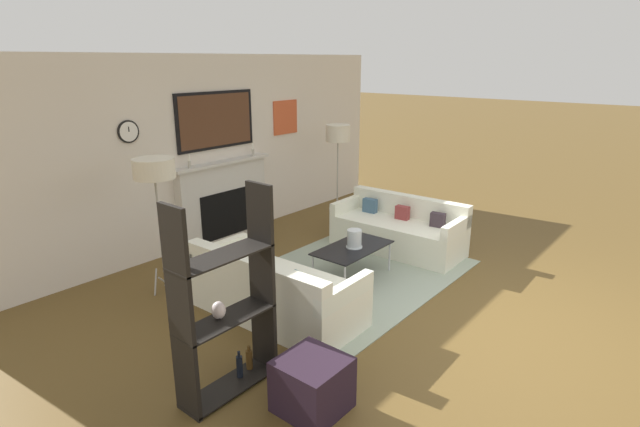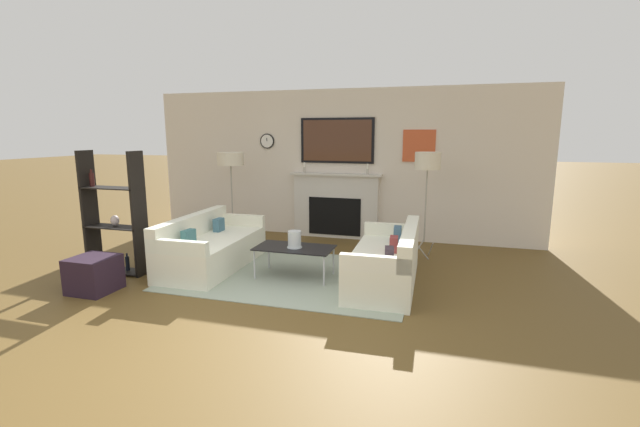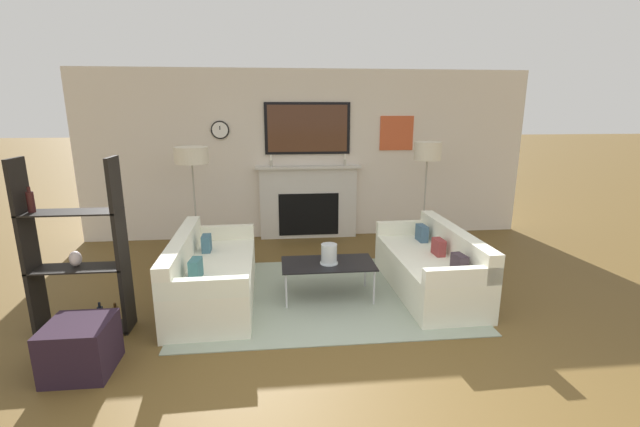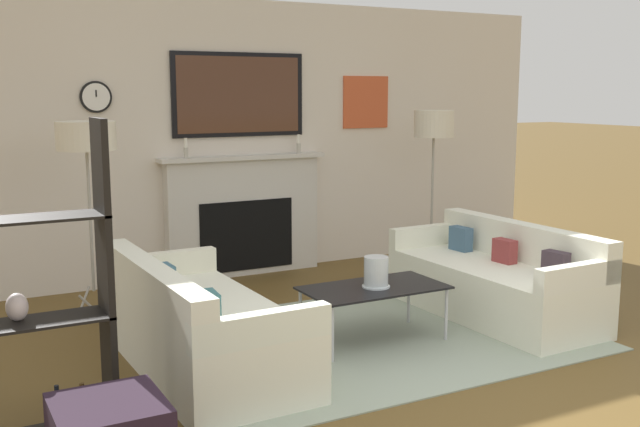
{
  "view_description": "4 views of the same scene",
  "coord_description": "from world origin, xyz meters",
  "px_view_note": "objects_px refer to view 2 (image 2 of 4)",
  "views": [
    {
      "loc": [
        -4.64,
        -1.4,
        2.63
      ],
      "look_at": [
        0.08,
        2.49,
        0.73
      ],
      "focal_mm": 28.0,
      "sensor_mm": 36.0,
      "label": 1
    },
    {
      "loc": [
        1.93,
        -3.27,
        1.9
      ],
      "look_at": [
        0.19,
        2.65,
        0.75
      ],
      "focal_mm": 24.0,
      "sensor_mm": 36.0,
      "label": 2
    },
    {
      "loc": [
        -0.51,
        -2.55,
        2.12
      ],
      "look_at": [
        -0.02,
        2.25,
        0.91
      ],
      "focal_mm": 24.0,
      "sensor_mm": 36.0,
      "label": 3
    },
    {
      "loc": [
        -2.8,
        -2.53,
        1.83
      ],
      "look_at": [
        -0.17,
        2.37,
        0.91
      ],
      "focal_mm": 42.0,
      "sensor_mm": 36.0,
      "label": 4
    }
  ],
  "objects_px": {
    "couch_right": "(387,263)",
    "ottoman": "(94,274)",
    "coffee_table": "(294,249)",
    "floor_lamp_right": "(428,162)",
    "hurricane_candle": "(295,240)",
    "floor_lamp_left": "(231,160)",
    "shelf_unit": "(115,218)",
    "couch_left": "(211,249)"
  },
  "relations": [
    {
      "from": "floor_lamp_right",
      "to": "coffee_table",
      "type": "bearing_deg",
      "value": -137.4
    },
    {
      "from": "couch_left",
      "to": "floor_lamp_left",
      "type": "distance_m",
      "value": 1.89
    },
    {
      "from": "couch_left",
      "to": "floor_lamp_left",
      "type": "bearing_deg",
      "value": 105.41
    },
    {
      "from": "couch_left",
      "to": "floor_lamp_right",
      "type": "relative_size",
      "value": 1.15
    },
    {
      "from": "floor_lamp_left",
      "to": "couch_left",
      "type": "bearing_deg",
      "value": -74.59
    },
    {
      "from": "hurricane_candle",
      "to": "shelf_unit",
      "type": "relative_size",
      "value": 0.13
    },
    {
      "from": "hurricane_candle",
      "to": "floor_lamp_left",
      "type": "height_order",
      "value": "floor_lamp_left"
    },
    {
      "from": "floor_lamp_left",
      "to": "ottoman",
      "type": "bearing_deg",
      "value": -100.1
    },
    {
      "from": "hurricane_candle",
      "to": "shelf_unit",
      "type": "bearing_deg",
      "value": -168.67
    },
    {
      "from": "coffee_table",
      "to": "floor_lamp_left",
      "type": "distance_m",
      "value": 2.5
    },
    {
      "from": "couch_left",
      "to": "shelf_unit",
      "type": "xyz_separation_m",
      "value": [
        -1.12,
        -0.58,
        0.5
      ]
    },
    {
      "from": "couch_left",
      "to": "shelf_unit",
      "type": "height_order",
      "value": "shelf_unit"
    },
    {
      "from": "coffee_table",
      "to": "hurricane_candle",
      "type": "distance_m",
      "value": 0.13
    },
    {
      "from": "coffee_table",
      "to": "ottoman",
      "type": "distance_m",
      "value": 2.49
    },
    {
      "from": "couch_right",
      "to": "shelf_unit",
      "type": "bearing_deg",
      "value": -171.0
    },
    {
      "from": "coffee_table",
      "to": "floor_lamp_left",
      "type": "relative_size",
      "value": 0.65
    },
    {
      "from": "shelf_unit",
      "to": "ottoman",
      "type": "relative_size",
      "value": 3.42
    },
    {
      "from": "floor_lamp_left",
      "to": "ottoman",
      "type": "xyz_separation_m",
      "value": [
        -0.48,
        -2.68,
        -1.24
      ]
    },
    {
      "from": "couch_right",
      "to": "ottoman",
      "type": "xyz_separation_m",
      "value": [
        -3.4,
        -1.27,
        -0.06
      ]
    },
    {
      "from": "floor_lamp_left",
      "to": "floor_lamp_right",
      "type": "xyz_separation_m",
      "value": [
        3.31,
        -0.0,
        0.02
      ]
    },
    {
      "from": "coffee_table",
      "to": "floor_lamp_right",
      "type": "xyz_separation_m",
      "value": [
        1.62,
        1.49,
        1.09
      ]
    },
    {
      "from": "hurricane_candle",
      "to": "coffee_table",
      "type": "bearing_deg",
      "value": 117.75
    },
    {
      "from": "floor_lamp_left",
      "to": "shelf_unit",
      "type": "height_order",
      "value": "shelf_unit"
    },
    {
      "from": "couch_right",
      "to": "floor_lamp_right",
      "type": "height_order",
      "value": "floor_lamp_right"
    },
    {
      "from": "floor_lamp_left",
      "to": "shelf_unit",
      "type": "distance_m",
      "value": 2.23
    },
    {
      "from": "hurricane_candle",
      "to": "floor_lamp_right",
      "type": "relative_size",
      "value": 0.14
    },
    {
      "from": "couch_left",
      "to": "couch_right",
      "type": "height_order",
      "value": "same"
    },
    {
      "from": "couch_right",
      "to": "floor_lamp_left",
      "type": "height_order",
      "value": "floor_lamp_left"
    },
    {
      "from": "couch_right",
      "to": "shelf_unit",
      "type": "height_order",
      "value": "shelf_unit"
    },
    {
      "from": "coffee_table",
      "to": "couch_right",
      "type": "bearing_deg",
      "value": 3.51
    },
    {
      "from": "couch_right",
      "to": "floor_lamp_left",
      "type": "bearing_deg",
      "value": 154.22
    },
    {
      "from": "coffee_table",
      "to": "hurricane_candle",
      "type": "height_order",
      "value": "hurricane_candle"
    },
    {
      "from": "coffee_table",
      "to": "floor_lamp_right",
      "type": "relative_size",
      "value": 0.63
    },
    {
      "from": "shelf_unit",
      "to": "ottoman",
      "type": "distance_m",
      "value": 0.92
    },
    {
      "from": "couch_left",
      "to": "ottoman",
      "type": "bearing_deg",
      "value": -124.4
    },
    {
      "from": "ottoman",
      "to": "couch_right",
      "type": "bearing_deg",
      "value": 20.46
    },
    {
      "from": "shelf_unit",
      "to": "floor_lamp_right",
      "type": "bearing_deg",
      "value": 26.21
    },
    {
      "from": "couch_right",
      "to": "hurricane_candle",
      "type": "relative_size",
      "value": 8.24
    },
    {
      "from": "shelf_unit",
      "to": "coffee_table",
      "type": "bearing_deg",
      "value": 11.72
    },
    {
      "from": "couch_left",
      "to": "hurricane_candle",
      "type": "height_order",
      "value": "couch_left"
    },
    {
      "from": "coffee_table",
      "to": "hurricane_candle",
      "type": "xyz_separation_m",
      "value": [
        0.01,
        -0.02,
        0.13
      ]
    },
    {
      "from": "floor_lamp_right",
      "to": "shelf_unit",
      "type": "distance_m",
      "value": 4.56
    }
  ]
}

